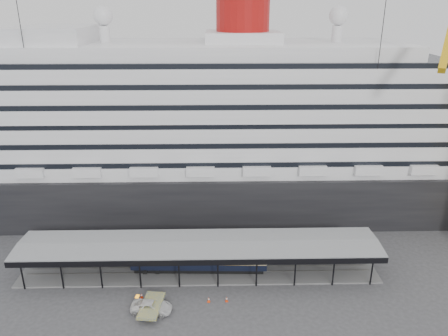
% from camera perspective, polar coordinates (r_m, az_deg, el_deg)
% --- Properties ---
extents(ground, '(200.00, 200.00, 0.00)m').
position_cam_1_polar(ground, '(67.47, -3.34, -15.65)').
color(ground, '#3A3A3C').
rests_on(ground, ground).
extents(cruise_ship, '(130.00, 30.00, 43.90)m').
position_cam_1_polar(cruise_ship, '(88.89, -2.87, 6.70)').
color(cruise_ship, black).
rests_on(cruise_ship, ground).
extents(platform_canopy, '(56.00, 9.18, 5.30)m').
position_cam_1_polar(platform_canopy, '(70.24, -3.24, -11.67)').
color(platform_canopy, slate).
rests_on(platform_canopy, ground).
extents(port_truck, '(5.93, 3.26, 1.57)m').
position_cam_1_polar(port_truck, '(63.90, -9.44, -17.46)').
color(port_truck, silver).
rests_on(port_truck, ground).
extents(pullman_carriage, '(21.33, 3.47, 20.86)m').
position_cam_1_polar(pullman_carriage, '(70.15, -3.30, -11.55)').
color(pullman_carriage, black).
rests_on(pullman_carriage, ground).
extents(traffic_cone_left, '(0.41, 0.41, 0.77)m').
position_cam_1_polar(traffic_cone_left, '(66.80, -10.72, -16.05)').
color(traffic_cone_left, red).
rests_on(traffic_cone_left, ground).
extents(traffic_cone_mid, '(0.50, 0.50, 0.79)m').
position_cam_1_polar(traffic_cone_mid, '(65.07, 0.34, -16.76)').
color(traffic_cone_mid, red).
rests_on(traffic_cone_mid, ground).
extents(traffic_cone_right, '(0.47, 0.47, 0.80)m').
position_cam_1_polar(traffic_cone_right, '(65.03, -2.02, -16.80)').
color(traffic_cone_right, '#FB420D').
rests_on(traffic_cone_right, ground).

